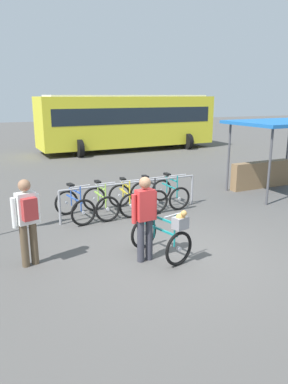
{
  "coord_description": "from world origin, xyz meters",
  "views": [
    {
      "loc": [
        -3.02,
        -5.98,
        3.07
      ],
      "look_at": [
        -0.13,
        1.3,
        1.0
      ],
      "focal_mm": 34.33,
      "sensor_mm": 36.0,
      "label": 1
    }
  ],
  "objects_px": {
    "racked_bike_blue": "(75,206)",
    "racked_bike_lime": "(101,202)",
    "person_with_featured_bike": "(145,215)",
    "pedestrian_with_backpack": "(27,217)",
    "racked_bike_black": "(148,196)",
    "featured_bicycle": "(165,235)",
    "racked_bike_yellow": "(125,199)",
    "market_stall": "(272,149)",
    "racked_bike_teal": "(170,193)",
    "bus_distant": "(128,119)"
  },
  "relations": [
    {
      "from": "racked_bike_black",
      "to": "racked_bike_lime",
      "type": "bearing_deg",
      "value": -174.66
    },
    {
      "from": "racked_bike_yellow",
      "to": "person_with_featured_bike",
      "type": "distance_m",
      "value": 3.08
    },
    {
      "from": "racked_bike_yellow",
      "to": "racked_bike_blue",
      "type": "bearing_deg",
      "value": -174.66
    },
    {
      "from": "racked_bike_lime",
      "to": "market_stall",
      "type": "bearing_deg",
      "value": 5.37
    },
    {
      "from": "pedestrian_with_backpack",
      "to": "featured_bicycle",
      "type": "bearing_deg",
      "value": -14.74
    },
    {
      "from": "racked_bike_blue",
      "to": "person_with_featured_bike",
      "type": "relative_size",
      "value": 0.75
    },
    {
      "from": "racked_bike_black",
      "to": "featured_bicycle",
      "type": "height_order",
      "value": "featured_bicycle"
    },
    {
      "from": "racked_bike_yellow",
      "to": "pedestrian_with_backpack",
      "type": "relative_size",
      "value": 0.68
    },
    {
      "from": "person_with_featured_bike",
      "to": "pedestrian_with_backpack",
      "type": "distance_m",
      "value": 2.13
    },
    {
      "from": "racked_bike_teal",
      "to": "bus_distant",
      "type": "bearing_deg",
      "value": 76.9
    },
    {
      "from": "racked_bike_lime",
      "to": "featured_bicycle",
      "type": "xyz_separation_m",
      "value": [
        0.47,
        -2.97,
        0.12
      ]
    },
    {
      "from": "racked_bike_black",
      "to": "bus_distant",
      "type": "height_order",
      "value": "bus_distant"
    },
    {
      "from": "featured_bicycle",
      "to": "pedestrian_with_backpack",
      "type": "distance_m",
      "value": 2.56
    },
    {
      "from": "person_with_featured_bike",
      "to": "racked_bike_blue",
      "type": "bearing_deg",
      "value": 105.28
    },
    {
      "from": "racked_bike_yellow",
      "to": "racked_bike_black",
      "type": "bearing_deg",
      "value": 5.34
    },
    {
      "from": "racked_bike_yellow",
      "to": "racked_bike_black",
      "type": "distance_m",
      "value": 0.7
    },
    {
      "from": "featured_bicycle",
      "to": "racked_bike_blue",
      "type": "bearing_deg",
      "value": 111.83
    },
    {
      "from": "racked_bike_blue",
      "to": "racked_bike_teal",
      "type": "xyz_separation_m",
      "value": [
        2.79,
        0.26,
        0.0
      ]
    },
    {
      "from": "racked_bike_lime",
      "to": "person_with_featured_bike",
      "type": "relative_size",
      "value": 0.7
    },
    {
      "from": "racked_bike_lime",
      "to": "featured_bicycle",
      "type": "height_order",
      "value": "featured_bicycle"
    },
    {
      "from": "person_with_featured_bike",
      "to": "market_stall",
      "type": "height_order",
      "value": "market_stall"
    },
    {
      "from": "racked_bike_yellow",
      "to": "racked_bike_black",
      "type": "xyz_separation_m",
      "value": [
        0.7,
        0.07,
        0.0
      ]
    },
    {
      "from": "racked_bike_black",
      "to": "bus_distant",
      "type": "relative_size",
      "value": 0.11
    },
    {
      "from": "racked_bike_yellow",
      "to": "bus_distant",
      "type": "bearing_deg",
      "value": 70.35
    },
    {
      "from": "racked_bike_blue",
      "to": "racked_bike_lime",
      "type": "bearing_deg",
      "value": 5.34
    },
    {
      "from": "person_with_featured_bike",
      "to": "market_stall",
      "type": "bearing_deg",
      "value": 30.7
    },
    {
      "from": "racked_bike_teal",
      "to": "pedestrian_with_backpack",
      "type": "distance_m",
      "value": 4.82
    },
    {
      "from": "racked_bike_yellow",
      "to": "market_stall",
      "type": "height_order",
      "value": "market_stall"
    },
    {
      "from": "racked_bike_teal",
      "to": "person_with_featured_bike",
      "type": "height_order",
      "value": "person_with_featured_bike"
    },
    {
      "from": "racked_bike_teal",
      "to": "featured_bicycle",
      "type": "relative_size",
      "value": 0.93
    },
    {
      "from": "racked_bike_black",
      "to": "racked_bike_teal",
      "type": "height_order",
      "value": "same"
    },
    {
      "from": "pedestrian_with_backpack",
      "to": "racked_bike_black",
      "type": "bearing_deg",
      "value": 36.14
    },
    {
      "from": "racked_bike_lime",
      "to": "bus_distant",
      "type": "bearing_deg",
      "value": 67.31
    },
    {
      "from": "racked_bike_blue",
      "to": "racked_bike_yellow",
      "type": "bearing_deg",
      "value": 5.34
    },
    {
      "from": "racked_bike_blue",
      "to": "racked_bike_yellow",
      "type": "distance_m",
      "value": 1.4
    },
    {
      "from": "racked_bike_blue",
      "to": "featured_bicycle",
      "type": "bearing_deg",
      "value": -68.17
    },
    {
      "from": "pedestrian_with_backpack",
      "to": "bus_distant",
      "type": "height_order",
      "value": "bus_distant"
    },
    {
      "from": "featured_bicycle",
      "to": "bus_distant",
      "type": "bearing_deg",
      "value": 73.5
    },
    {
      "from": "racked_bike_yellow",
      "to": "market_stall",
      "type": "xyz_separation_m",
      "value": [
        5.22,
        0.49,
        1.03
      ]
    },
    {
      "from": "racked_bike_blue",
      "to": "person_with_featured_bike",
      "type": "bearing_deg",
      "value": -74.72
    },
    {
      "from": "person_with_featured_bike",
      "to": "bus_distant",
      "type": "relative_size",
      "value": 0.16
    },
    {
      "from": "market_stall",
      "to": "pedestrian_with_backpack",
      "type": "bearing_deg",
      "value": -159.92
    },
    {
      "from": "racked_bike_lime",
      "to": "racked_bike_blue",
      "type": "bearing_deg",
      "value": -174.66
    },
    {
      "from": "pedestrian_with_backpack",
      "to": "market_stall",
      "type": "height_order",
      "value": "market_stall"
    },
    {
      "from": "racked_bike_teal",
      "to": "bus_distant",
      "type": "relative_size",
      "value": 0.11
    },
    {
      "from": "racked_bike_black",
      "to": "racked_bike_teal",
      "type": "bearing_deg",
      "value": 5.34
    },
    {
      "from": "bus_distant",
      "to": "racked_bike_blue",
      "type": "bearing_deg",
      "value": -115.57
    },
    {
      "from": "racked_bike_lime",
      "to": "market_stall",
      "type": "height_order",
      "value": "market_stall"
    },
    {
      "from": "featured_bicycle",
      "to": "market_stall",
      "type": "height_order",
      "value": "market_stall"
    },
    {
      "from": "racked_bike_lime",
      "to": "person_with_featured_bike",
      "type": "bearing_deg",
      "value": -88.43
    }
  ]
}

